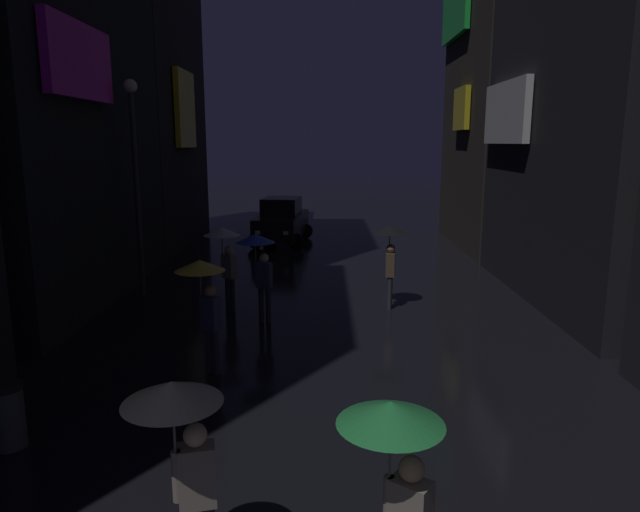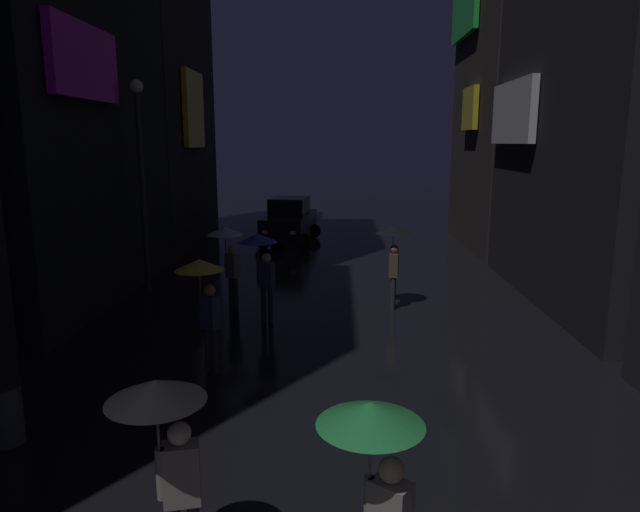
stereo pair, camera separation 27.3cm
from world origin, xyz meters
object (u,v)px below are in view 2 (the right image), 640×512
(trash_bin, at_px, (6,412))
(pedestrian_midstreet_left_black, at_px, (393,244))
(streetlamp_left_far, at_px, (141,164))
(pedestrian_midstreet_centre_green, at_px, (377,454))
(car_distant, at_px, (289,221))
(pedestrian_far_right_black, at_px, (165,425))
(pedestrian_foreground_left_yellow, at_px, (203,284))
(pedestrian_near_crossing_clear, at_px, (228,245))
(pedestrian_foreground_right_blue, at_px, (261,253))

(trash_bin, bearing_deg, pedestrian_midstreet_left_black, 48.95)
(streetlamp_left_far, distance_m, trash_bin, 8.75)
(pedestrian_midstreet_left_black, xyz_separation_m, streetlamp_left_far, (-6.74, 1.20, 1.94))
(pedestrian_midstreet_centre_green, bearing_deg, car_distant, 97.10)
(pedestrian_far_right_black, distance_m, streetlamp_left_far, 11.52)
(pedestrian_foreground_left_yellow, height_order, trash_bin, pedestrian_foreground_left_yellow)
(car_distant, height_order, streetlamp_left_far, streetlamp_left_far)
(pedestrian_midstreet_centre_green, xyz_separation_m, pedestrian_midstreet_left_black, (1.05, 9.93, 0.00))
(pedestrian_midstreet_left_black, height_order, pedestrian_far_right_black, same)
(pedestrian_midstreet_left_black, height_order, trash_bin, pedestrian_midstreet_left_black)
(pedestrian_far_right_black, height_order, trash_bin, pedestrian_far_right_black)
(car_distant, distance_m, trash_bin, 16.61)
(pedestrian_midstreet_centre_green, height_order, pedestrian_far_right_black, same)
(car_distant, bearing_deg, trash_bin, -98.93)
(pedestrian_midstreet_centre_green, bearing_deg, trash_bin, 149.11)
(pedestrian_midstreet_centre_green, height_order, pedestrian_near_crossing_clear, same)
(pedestrian_midstreet_left_black, relative_size, streetlamp_left_far, 0.37)
(pedestrian_near_crossing_clear, xyz_separation_m, pedestrian_far_right_black, (1.21, -9.18, 0.00))
(pedestrian_midstreet_left_black, xyz_separation_m, pedestrian_near_crossing_clear, (-4.15, -0.32, 0.00))
(pedestrian_midstreet_centre_green, bearing_deg, pedestrian_midstreet_left_black, 83.95)
(pedestrian_far_right_black, relative_size, trash_bin, 2.28)
(pedestrian_near_crossing_clear, distance_m, trash_bin, 6.99)
(trash_bin, bearing_deg, pedestrian_foreground_right_blue, 62.99)
(pedestrian_foreground_right_blue, distance_m, pedestrian_foreground_left_yellow, 3.03)
(pedestrian_midstreet_left_black, distance_m, pedestrian_near_crossing_clear, 4.16)
(pedestrian_near_crossing_clear, relative_size, trash_bin, 2.28)
(pedestrian_near_crossing_clear, distance_m, pedestrian_foreground_left_yellow, 3.98)
(pedestrian_near_crossing_clear, bearing_deg, pedestrian_foreground_left_yellow, -85.38)
(trash_bin, bearing_deg, pedestrian_near_crossing_clear, 74.02)
(car_distant, distance_m, streetlamp_left_far, 9.28)
(pedestrian_midstreet_centre_green, relative_size, streetlamp_left_far, 0.37)
(pedestrian_midstreet_left_black, bearing_deg, pedestrian_far_right_black, -107.20)
(pedestrian_midstreet_left_black, bearing_deg, streetlamp_left_far, 169.90)
(pedestrian_foreground_left_yellow, distance_m, car_distant, 13.78)
(pedestrian_far_right_black, bearing_deg, pedestrian_near_crossing_clear, 97.50)
(pedestrian_foreground_right_blue, height_order, pedestrian_far_right_black, same)
(pedestrian_foreground_right_blue, bearing_deg, pedestrian_midstreet_left_black, 22.72)
(pedestrian_foreground_left_yellow, xyz_separation_m, pedestrian_far_right_black, (0.89, -5.21, 0.00))
(pedestrian_midstreet_left_black, bearing_deg, trash_bin, -131.05)
(car_distant, relative_size, trash_bin, 4.61)
(pedestrian_near_crossing_clear, xyz_separation_m, trash_bin, (-1.89, -6.62, -1.20))
(pedestrian_near_crossing_clear, xyz_separation_m, pedestrian_foreground_right_blue, (0.96, -1.01, 0.00))
(pedestrian_foreground_right_blue, height_order, streetlamp_left_far, streetlamp_left_far)
(pedestrian_midstreet_left_black, distance_m, trash_bin, 9.28)
(pedestrian_foreground_right_blue, xyz_separation_m, pedestrian_foreground_left_yellow, (-0.64, -2.96, 0.00))
(car_distant, height_order, trash_bin, car_distant)
(pedestrian_midstreet_centre_green, bearing_deg, pedestrian_near_crossing_clear, 107.87)
(pedestrian_midstreet_centre_green, relative_size, pedestrian_foreground_right_blue, 1.00)
(streetlamp_left_far, bearing_deg, car_distant, 68.37)
(pedestrian_far_right_black, height_order, streetlamp_left_far, streetlamp_left_far)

